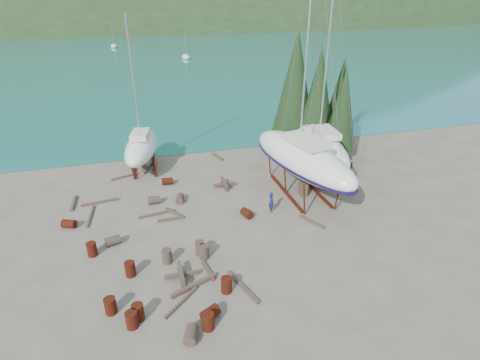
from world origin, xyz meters
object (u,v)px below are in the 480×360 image
object	(u,v)px
large_sailboat_near	(302,157)
small_sailboat_shore	(141,146)
worker	(271,202)
large_sailboat_far	(321,146)

from	to	relation	value
large_sailboat_near	small_sailboat_shore	distance (m)	14.29
large_sailboat_near	worker	size ratio (longest dim) A/B	11.78
small_sailboat_shore	worker	distance (m)	13.46
large_sailboat_near	large_sailboat_far	xyz separation A→B (m)	(3.02, 2.67, -0.37)
large_sailboat_far	worker	xyz separation A→B (m)	(-6.30, -4.93, -1.81)
large_sailboat_near	worker	world-z (taller)	large_sailboat_near
large_sailboat_near	large_sailboat_far	bearing A→B (deg)	29.84
large_sailboat_far	large_sailboat_near	bearing A→B (deg)	-131.68
small_sailboat_shore	large_sailboat_near	bearing A→B (deg)	-22.43
large_sailboat_far	worker	distance (m)	8.21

